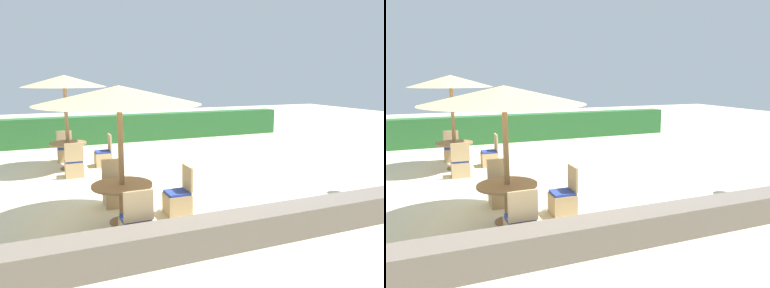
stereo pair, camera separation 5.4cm
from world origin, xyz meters
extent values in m
plane|color=beige|center=(0.00, 0.00, 0.00)|extent=(40.00, 40.00, 0.00)
cube|color=#28602D|center=(0.00, 6.70, 0.54)|extent=(13.00, 0.70, 1.07)
cube|color=#6B6056|center=(0.00, -3.23, 0.25)|extent=(10.00, 0.56, 0.49)
cylinder|color=olive|center=(-2.84, 2.86, 1.27)|extent=(0.10, 0.10, 2.55)
cone|color=tan|center=(-2.84, 2.86, 2.47)|extent=(2.26, 2.26, 0.32)
cylinder|color=olive|center=(-2.84, 2.86, 0.01)|extent=(0.48, 0.48, 0.03)
cylinder|color=olive|center=(-2.84, 2.86, 0.36)|extent=(0.12, 0.12, 0.72)
cylinder|color=olive|center=(-2.84, 2.86, 0.74)|extent=(1.01, 1.01, 0.04)
cube|color=tan|center=(-2.86, 3.86, 0.20)|extent=(0.46, 0.46, 0.40)
cube|color=#233893|center=(-2.86, 3.86, 0.43)|extent=(0.42, 0.42, 0.05)
cube|color=tan|center=(-2.86, 4.07, 0.69)|extent=(0.46, 0.04, 0.48)
cube|color=tan|center=(-1.89, 2.83, 0.20)|extent=(0.46, 0.46, 0.40)
cube|color=#233893|center=(-1.89, 2.83, 0.43)|extent=(0.42, 0.42, 0.05)
cube|color=tan|center=(-1.68, 2.83, 0.69)|extent=(0.04, 0.46, 0.48)
cube|color=tan|center=(-2.78, 1.94, 0.20)|extent=(0.46, 0.46, 0.40)
cube|color=#233893|center=(-2.78, 1.94, 0.43)|extent=(0.42, 0.42, 0.05)
cube|color=tan|center=(-2.78, 1.73, 0.69)|extent=(0.46, 0.04, 0.48)
cylinder|color=olive|center=(-2.28, -1.63, 1.19)|extent=(0.10, 0.10, 2.37)
cone|color=tan|center=(-2.28, -1.63, 2.29)|extent=(2.83, 2.83, 0.32)
cylinder|color=olive|center=(-2.28, -1.63, 0.01)|extent=(0.48, 0.48, 0.03)
cylinder|color=olive|center=(-2.28, -1.63, 0.34)|extent=(0.12, 0.12, 0.67)
cylinder|color=olive|center=(-2.28, -1.63, 0.69)|extent=(1.08, 1.08, 0.04)
cube|color=tan|center=(-2.28, -2.58, 0.20)|extent=(0.46, 0.46, 0.40)
cube|color=#233893|center=(-2.28, -2.58, 0.43)|extent=(0.42, 0.42, 0.05)
cube|color=tan|center=(-2.28, -2.79, 0.69)|extent=(0.46, 0.04, 0.48)
cube|color=tan|center=(-1.23, -1.62, 0.20)|extent=(0.46, 0.46, 0.40)
cube|color=#233893|center=(-1.23, -1.62, 0.43)|extent=(0.42, 0.42, 0.05)
cube|color=tan|center=(-1.02, -1.62, 0.69)|extent=(0.04, 0.46, 0.48)
cube|color=tan|center=(-2.22, -0.69, 0.20)|extent=(0.46, 0.46, 0.40)
cube|color=#233893|center=(-2.22, -0.69, 0.43)|extent=(0.42, 0.42, 0.05)
cube|color=tan|center=(-2.22, -0.48, 0.69)|extent=(0.46, 0.04, 0.48)
camera|label=1|loc=(-3.59, -8.02, 2.62)|focal=35.00mm
camera|label=2|loc=(-3.54, -8.04, 2.62)|focal=35.00mm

